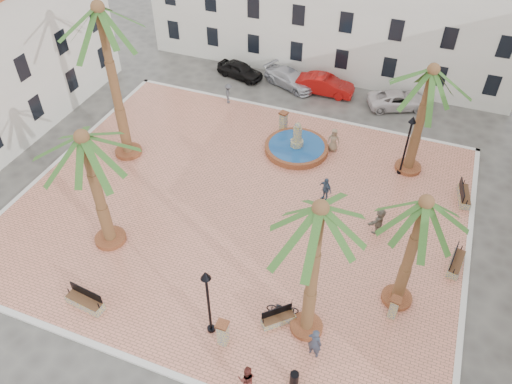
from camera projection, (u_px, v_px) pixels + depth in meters
ground at (241, 208)px, 30.00m from camera, size 120.00×120.00×0.00m
plaza at (241, 207)px, 29.95m from camera, size 26.00×22.00×0.15m
kerb_n at (296, 113)px, 37.57m from camera, size 26.30×0.30×0.16m
kerb_s at (146, 365)px, 22.33m from camera, size 26.30×0.30×0.16m
kerb_e at (467, 268)px, 26.45m from camera, size 0.30×22.30×0.16m
kerb_w at (62, 158)px, 33.44m from camera, size 0.30×22.30×0.16m
building_north at (333, 8)px, 40.67m from camera, size 30.40×7.40×9.50m
fountain at (296, 147)px, 33.79m from camera, size 4.31×4.31×2.23m
palm_nw at (102, 26)px, 27.80m from camera, size 5.82×5.82×10.37m
palm_sw at (86, 152)px, 23.74m from camera, size 5.58×5.58×7.43m
palm_s at (319, 224)px, 18.98m from camera, size 5.03×5.03×8.22m
palm_e at (422, 216)px, 20.98m from camera, size 4.91×4.91×6.98m
palm_ne at (430, 83)px, 28.33m from camera, size 5.44×5.44×7.51m
bench_s at (85, 302)px, 24.41m from camera, size 2.07×0.83×1.06m
bench_se at (278, 319)px, 23.73m from camera, size 1.56×1.49×0.87m
bench_e at (456, 263)px, 26.25m from camera, size 0.84×1.97×1.01m
bench_ne at (464, 196)px, 30.14m from camera, size 0.89×2.01×1.02m
lamppost_s at (207, 292)px, 21.64m from camera, size 0.47×0.47×4.30m
lamppost_e at (409, 136)px, 30.26m from camera, size 0.47×0.47×4.32m
bollard_se at (223, 333)px, 22.57m from camera, size 0.55×0.55×1.50m
bollard_n at (283, 121)px, 35.19m from camera, size 0.67×0.67×1.54m
bollard_e at (394, 307)px, 23.69m from camera, size 0.55×0.55×1.36m
litter_bin at (294, 379)px, 21.36m from camera, size 0.39×0.39×0.76m
cyclist_a at (315, 343)px, 22.04m from camera, size 0.75×0.57×1.84m
bicycle_a at (283, 308)px, 24.02m from camera, size 1.65×0.89×0.82m
cyclist_b at (247, 379)px, 20.91m from camera, size 0.91×0.79×1.61m
pedestrian_fountain_a at (334, 140)px, 33.43m from camera, size 0.90×0.66×1.70m
pedestrian_fountain_b at (325, 189)px, 29.80m from camera, size 1.04×0.84×1.65m
pedestrian_north at (228, 93)px, 38.00m from camera, size 0.95×1.18×1.60m
pedestrian_east at (379, 220)px, 27.79m from camera, size 1.13×1.67×1.73m
car_black at (240, 70)px, 41.30m from camera, size 4.21×2.43×1.35m
car_red at (325, 85)px, 39.34m from camera, size 4.56×1.63×1.50m
car_silver at (290, 79)px, 40.23m from camera, size 5.00×3.56×1.34m
car_white at (398, 100)px, 37.87m from camera, size 5.10×3.88×1.29m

